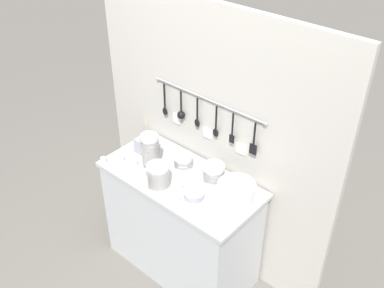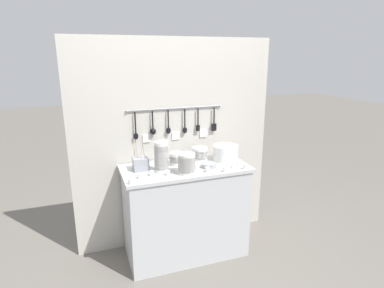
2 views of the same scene
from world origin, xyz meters
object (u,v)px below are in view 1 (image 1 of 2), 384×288
(cup_front_left, at_px, (122,159))
(cup_edge_near, at_px, (143,173))
(bowl_stack_tall_left, at_px, (214,173))
(steel_mixing_bowl, at_px, (194,194))
(bowl_stack_wide_centre, at_px, (150,152))
(cup_centre, at_px, (214,228))
(bowl_stack_nested_right, at_px, (158,176))
(cup_mid_row, at_px, (135,163))
(cutlery_caddy, at_px, (146,145))
(cup_edge_far, at_px, (189,213))
(cup_beside_plates, at_px, (209,216))
(plate_stack, at_px, (236,193))
(cup_back_right, at_px, (104,160))
(cup_back_left, at_px, (177,199))
(bowl_stack_back_corner, at_px, (183,162))
(cup_front_right, at_px, (228,217))
(cup_by_caddy, at_px, (180,187))

(cup_front_left, bearing_deg, cup_edge_near, -2.25)
(bowl_stack_tall_left, bearing_deg, steel_mixing_bowl, -88.06)
(bowl_stack_wide_centre, height_order, cup_centre, bowl_stack_wide_centre)
(bowl_stack_nested_right, xyz_separation_m, cup_mid_row, (-0.28, 0.05, -0.07))
(bowl_stack_nested_right, distance_m, cutlery_caddy, 0.40)
(cup_edge_far, xyz_separation_m, cup_beside_plates, (0.11, 0.06, 0.00))
(bowl_stack_wide_centre, xyz_separation_m, plate_stack, (0.63, 0.10, -0.06))
(plate_stack, bearing_deg, cup_beside_plates, -97.69)
(bowl_stack_tall_left, relative_size, cup_front_left, 3.47)
(cup_back_right, height_order, cup_mid_row, same)
(cup_back_right, height_order, cup_front_left, same)
(cup_back_right, bearing_deg, bowl_stack_nested_right, 8.04)
(cutlery_caddy, height_order, cup_back_left, cutlery_caddy)
(bowl_stack_back_corner, bearing_deg, cup_beside_plates, -30.27)
(cup_front_right, height_order, cup_centre, same)
(bowl_stack_tall_left, relative_size, cup_edge_far, 3.47)
(bowl_stack_tall_left, xyz_separation_m, cup_back_left, (-0.05, -0.30, -0.04))
(cup_front_left, bearing_deg, cup_mid_row, 15.91)
(cutlery_caddy, height_order, cup_front_left, cutlery_caddy)
(bowl_stack_back_corner, bearing_deg, cutlery_caddy, -175.16)
(cup_back_right, distance_m, cup_edge_far, 0.78)
(cup_front_right, relative_size, cup_back_left, 1.00)
(cup_mid_row, bearing_deg, cup_back_left, -9.23)
(plate_stack, xyz_separation_m, cup_by_caddy, (-0.33, -0.14, -0.05))
(cup_back_left, bearing_deg, bowl_stack_nested_right, 172.50)
(cup_front_right, bearing_deg, bowl_stack_nested_right, -174.00)
(bowl_stack_tall_left, height_order, cup_back_left, bowl_stack_tall_left)
(bowl_stack_tall_left, distance_m, cup_edge_far, 0.36)
(bowl_stack_nested_right, distance_m, cup_mid_row, 0.29)
(cutlery_caddy, height_order, cup_mid_row, cutlery_caddy)
(steel_mixing_bowl, bearing_deg, cup_centre, -27.65)
(cup_beside_plates, bearing_deg, cup_back_right, -176.16)
(bowl_stack_tall_left, bearing_deg, cup_back_left, -98.86)
(cup_front_left, relative_size, cup_beside_plates, 1.00)
(cup_front_left, distance_m, cup_by_caddy, 0.50)
(bowl_stack_tall_left, distance_m, cup_mid_row, 0.55)
(cup_front_left, height_order, cup_by_caddy, same)
(cup_front_left, bearing_deg, bowl_stack_wide_centre, 23.84)
(bowl_stack_nested_right, distance_m, cup_front_left, 0.39)
(steel_mixing_bowl, xyz_separation_m, cup_front_right, (0.28, -0.02, 0.00))
(plate_stack, relative_size, cup_beside_plates, 5.68)
(steel_mixing_bowl, distance_m, cup_front_left, 0.61)
(bowl_stack_tall_left, relative_size, steel_mixing_bowl, 1.06)
(bowl_stack_nested_right, xyz_separation_m, cup_back_right, (-0.47, -0.07, -0.07))
(cup_edge_near, bearing_deg, bowl_stack_tall_left, 34.75)
(bowl_stack_wide_centre, height_order, cup_by_caddy, bowl_stack_wide_centre)
(bowl_stack_nested_right, xyz_separation_m, cup_centre, (0.50, -0.07, -0.07))
(cutlery_caddy, xyz_separation_m, cup_back_left, (0.51, -0.24, -0.04))
(bowl_stack_back_corner, relative_size, cutlery_caddy, 0.46)
(bowl_stack_back_corner, distance_m, bowl_stack_nested_right, 0.25)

